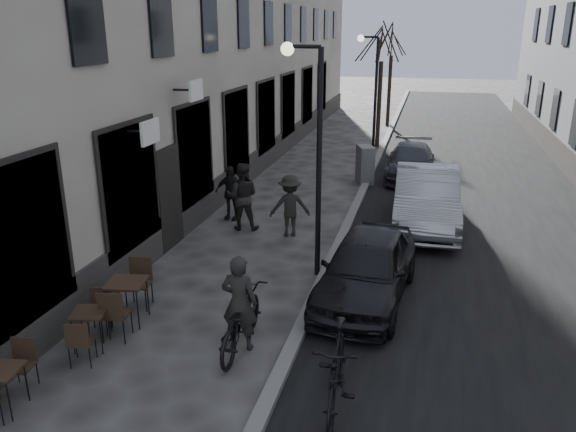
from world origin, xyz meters
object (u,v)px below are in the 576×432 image
at_px(tree_near, 382,44).
at_px(utility_cabinet, 365,165).
at_px(bistro_set_b, 91,325).
at_px(moped, 337,371).
at_px(pedestrian_far, 230,193).
at_px(car_far, 411,162).
at_px(bistro_set_a, 2,386).
at_px(car_near, 367,268).
at_px(tree_far, 392,41).
at_px(bistro_set_c, 128,297).
at_px(streetlamp_near, 312,137).
at_px(streetlamp_far, 372,84).
at_px(pedestrian_mid, 290,206).
at_px(car_mid, 426,198).
at_px(pedestrian_near, 242,196).
at_px(bicycle, 240,320).

distance_m(tree_near, utility_cabinet, 7.85).
xyz_separation_m(bistro_set_b, moped, (4.44, -0.62, 0.22)).
xyz_separation_m(pedestrian_far, car_far, (4.89, 6.20, -0.19)).
bearing_deg(pedestrian_far, tree_near, 78.56).
distance_m(bistro_set_a, car_near, 6.80).
relative_size(bistro_set_a, moped, 0.66).
xyz_separation_m(tree_far, bistro_set_c, (-2.97, -24.02, -4.15)).
relative_size(streetlamp_near, bistro_set_c, 2.94).
bearing_deg(streetlamp_far, pedestrian_mid, -96.15).
height_order(car_mid, car_far, car_mid).
bearing_deg(utility_cabinet, car_near, -103.62).
relative_size(streetlamp_near, utility_cabinet, 3.77).
bearing_deg(bistro_set_c, tree_far, 73.44).
height_order(streetlamp_near, streetlamp_far, same).
xyz_separation_m(bistro_set_b, car_near, (4.46, 3.02, 0.28)).
bearing_deg(bistro_set_a, pedestrian_mid, 64.78).
distance_m(streetlamp_far, bistro_set_b, 16.51).
bearing_deg(car_far, utility_cabinet, -142.70).
bearing_deg(moped, bistro_set_b, 168.57).
distance_m(utility_cabinet, pedestrian_far, 6.02).
distance_m(pedestrian_far, car_near, 6.11).
bearing_deg(pedestrian_far, streetlamp_far, 74.24).
bearing_deg(pedestrian_near, moped, 109.42).
distance_m(tree_far, car_far, 12.40).
bearing_deg(bicycle, pedestrian_near, -72.67).
height_order(car_mid, moped, car_mid).
bearing_deg(tree_far, moped, -87.09).
bearing_deg(streetlamp_far, streetlamp_near, -90.00).
bearing_deg(streetlamp_far, bicycle, -91.98).
xyz_separation_m(tree_near, bistro_set_c, (-2.97, -18.02, -4.15)).
bearing_deg(moped, car_near, 86.27).
xyz_separation_m(pedestrian_far, moped, (4.43, -7.83, -0.16)).
bearing_deg(bicycle, streetlamp_far, -92.74).
bearing_deg(bistro_set_c, utility_cabinet, 64.77).
bearing_deg(bistro_set_a, streetlamp_far, 69.94).
xyz_separation_m(bistro_set_c, pedestrian_mid, (1.85, 5.32, 0.33)).
height_order(streetlamp_far, tree_near, tree_near).
bearing_deg(tree_far, streetlamp_far, -90.46).
xyz_separation_m(tree_far, pedestrian_far, (-3.13, -17.78, -3.86)).
bearing_deg(pedestrian_near, pedestrian_mid, 163.01).
xyz_separation_m(car_near, moped, (-0.02, -3.64, -0.06)).
bearing_deg(bistro_set_c, tree_near, 71.13).
bearing_deg(utility_cabinet, pedestrian_near, -135.94).
xyz_separation_m(bistro_set_a, bistro_set_c, (0.46, 2.83, 0.09)).
bearing_deg(streetlamp_far, moped, -85.28).
height_order(bistro_set_a, car_far, car_far).
distance_m(pedestrian_near, car_far, 8.14).
xyz_separation_m(tree_far, car_mid, (2.40, -16.95, -3.85)).
bearing_deg(car_near, bistro_set_b, -140.53).
height_order(pedestrian_near, car_mid, pedestrian_near).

